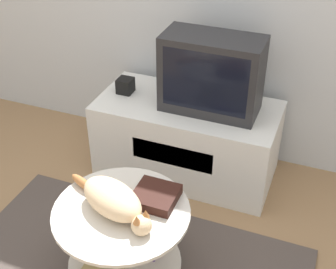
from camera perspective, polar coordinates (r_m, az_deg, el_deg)
name	(u,v)px	position (r m, az deg, el deg)	size (l,w,h in m)	color
tv_stand	(187,138)	(3.04, 2.30, -0.49)	(1.14, 0.55, 0.51)	silver
tv	(211,74)	(2.76, 5.32, 7.31)	(0.58, 0.28, 0.47)	#232326
speaker	(125,86)	(3.03, -5.22, 5.96)	(0.10, 0.10, 0.10)	black
coffee_table	(122,237)	(2.32, -5.61, -12.36)	(0.65, 0.65, 0.46)	#B2B2B7
dvd_box	(155,196)	(2.22, -1.54, -7.52)	(0.20, 0.20, 0.05)	black
cat	(113,201)	(2.15, -6.69, -8.00)	(0.52, 0.31, 0.14)	beige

